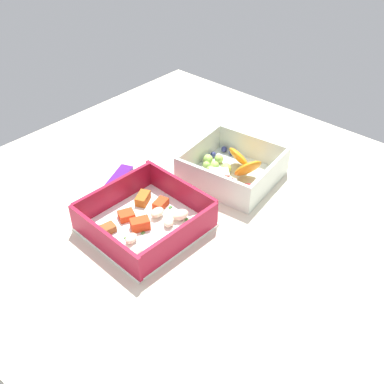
{
  "coord_description": "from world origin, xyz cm",
  "views": [
    {
      "loc": [
        -46.59,
        -41.98,
        51.48
      ],
      "look_at": [
        -0.54,
        -1.05,
        4.0
      ],
      "focal_mm": 42.67,
      "sensor_mm": 36.0,
      "label": 1
    }
  ],
  "objects": [
    {
      "name": "table_surface",
      "position": [
        0.0,
        0.0,
        1.0
      ],
      "size": [
        80.0,
        80.0,
        2.0
      ],
      "primitive_type": "cube",
      "color": "beige",
      "rests_on": "ground"
    },
    {
      "name": "pasta_container",
      "position": [
        -10.5,
        -0.11,
        3.56
      ],
      "size": [
        17.79,
        17.1,
        5.08
      ],
      "rotation": [
        0.0,
        0.0,
        -0.04
      ],
      "color": "white",
      "rests_on": "table_surface"
    },
    {
      "name": "fruit_bowl",
      "position": [
        9.18,
        -1.81,
        3.95
      ],
      "size": [
        16.73,
        17.08,
        5.76
      ],
      "rotation": [
        0.0,
        0.0,
        0.12
      ],
      "color": "silver",
      "rests_on": "table_surface"
    },
    {
      "name": "candy_bar",
      "position": [
        -4.85,
        12.92,
        2.6
      ],
      "size": [
        7.38,
        4.96,
        1.2
      ],
      "primitive_type": "cube",
      "rotation": [
        0.0,
        0.0,
        0.4
      ],
      "color": "#51197A",
      "rests_on": "table_surface"
    }
  ]
}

